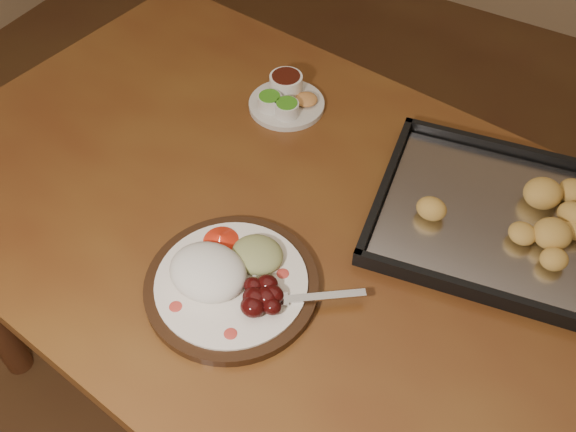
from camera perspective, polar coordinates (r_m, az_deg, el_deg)
The scene contains 5 objects.
ground at distance 1.82m, azimuth 1.77°, elevation -13.88°, with size 4.00×4.00×0.00m, color #543A1C.
dining_table at distance 1.22m, azimuth 1.09°, elevation -3.43°, with size 1.60×1.08×0.75m.
dinner_plate at distance 1.05m, azimuth -5.23°, elevation -5.55°, with size 0.35×0.29×0.07m.
condiment_saucer at distance 1.36m, azimuth -0.22°, elevation 10.43°, with size 0.16×0.16×0.05m.
baking_tray at distance 1.20m, azimuth 19.72°, elevation -0.45°, with size 0.55×0.44×0.05m.
Camera 1 is at (0.37, -0.73, 1.63)m, focal length 40.00 mm.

